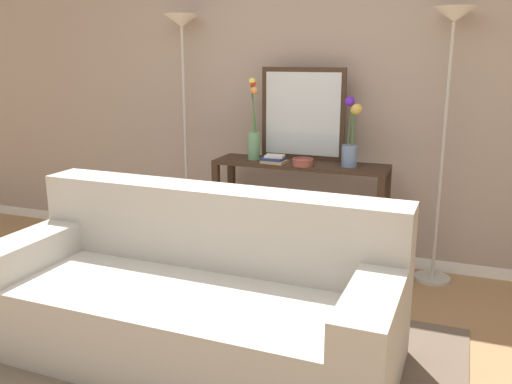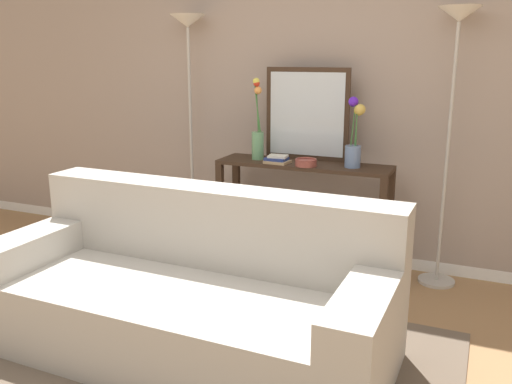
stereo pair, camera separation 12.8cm
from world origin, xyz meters
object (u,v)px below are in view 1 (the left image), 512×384
object	(u,v)px
floor_lamp_left	(183,68)
wall_mirror	(303,114)
console_table	(299,197)
fruit_bowl	(303,162)
book_row_under_console	(255,254)
vase_tall_flowers	(254,134)
vase_short_flowers	(351,138)
couch	(194,299)
floor_lamp_right	(450,71)
book_stack	(274,159)

from	to	relation	value
floor_lamp_left	wall_mirror	bearing A→B (deg)	0.44
console_table	floor_lamp_left	distance (m)	1.40
fruit_bowl	book_row_under_console	world-z (taller)	fruit_bowl
fruit_bowl	book_row_under_console	xyz separation A→B (m)	(-0.41, 0.10, -0.80)
console_table	book_row_under_console	distance (m)	0.63
vase_tall_flowers	fruit_bowl	bearing A→B (deg)	-12.55
floor_lamp_left	vase_tall_flowers	world-z (taller)	floor_lamp_left
vase_short_flowers	book_row_under_console	bearing A→B (deg)	179.39
vase_short_flowers	couch	bearing A→B (deg)	-112.14
floor_lamp_left	book_row_under_console	bearing A→B (deg)	-11.25
wall_mirror	vase_tall_flowers	size ratio (longest dim) A/B	1.12
floor_lamp_right	wall_mirror	size ratio (longest dim) A/B	2.79
book_stack	console_table	bearing A→B (deg)	24.44
vase_short_flowers	book_row_under_console	world-z (taller)	vase_short_flowers
vase_short_flowers	floor_lamp_left	bearing A→B (deg)	174.28
floor_lamp_right	fruit_bowl	world-z (taller)	floor_lamp_right
vase_short_flowers	wall_mirror	bearing A→B (deg)	159.87
couch	floor_lamp_right	world-z (taller)	floor_lamp_right
fruit_bowl	book_row_under_console	bearing A→B (deg)	166.06
console_table	floor_lamp_right	bearing A→B (deg)	7.64
couch	floor_lamp_left	bearing A→B (deg)	119.31
couch	wall_mirror	distance (m)	1.76
wall_mirror	vase_short_flowers	size ratio (longest dim) A/B	1.39
console_table	floor_lamp_right	world-z (taller)	floor_lamp_right
couch	wall_mirror	size ratio (longest dim) A/B	3.25
floor_lamp_left	couch	bearing A→B (deg)	-60.69
console_table	wall_mirror	size ratio (longest dim) A/B	1.89
vase_tall_flowers	book_stack	distance (m)	0.27
book_stack	floor_lamp_left	bearing A→B (deg)	165.89
vase_short_flowers	fruit_bowl	distance (m)	0.38
console_table	book_row_under_console	xyz separation A→B (m)	(-0.36, -0.00, -0.51)
floor_lamp_left	book_stack	world-z (taller)	floor_lamp_left
console_table	vase_short_flowers	bearing A→B (deg)	-1.21
couch	fruit_bowl	bearing A→B (deg)	79.61
vase_tall_flowers	fruit_bowl	distance (m)	0.46
vase_tall_flowers	book_stack	xyz separation A→B (m)	(0.19, -0.07, -0.17)
vase_tall_flowers	book_stack	size ratio (longest dim) A/B	3.31
console_table	fruit_bowl	bearing A→B (deg)	-63.32
couch	wall_mirror	xyz separation A→B (m)	(0.15, 1.52, 0.87)
vase_short_flowers	book_row_under_console	distance (m)	1.23
wall_mirror	fruit_bowl	size ratio (longest dim) A/B	4.42
wall_mirror	floor_lamp_left	bearing A→B (deg)	-179.56
couch	floor_lamp_left	xyz separation A→B (m)	(-0.85, 1.51, 1.20)
floor_lamp_right	vase_short_flowers	world-z (taller)	floor_lamp_right
floor_lamp_left	wall_mirror	xyz separation A→B (m)	(1.00, 0.01, -0.33)
console_table	floor_lamp_left	bearing A→B (deg)	172.65
vase_short_flowers	book_stack	xyz separation A→B (m)	(-0.55, -0.07, -0.18)
floor_lamp_left	vase_short_flowers	size ratio (longest dim) A/B	3.88
couch	wall_mirror	bearing A→B (deg)	84.26
fruit_bowl	floor_lamp_left	bearing A→B (deg)	167.72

